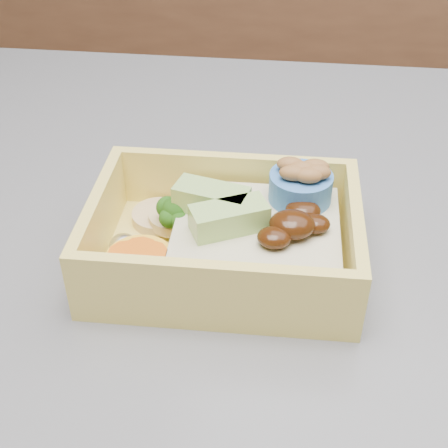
# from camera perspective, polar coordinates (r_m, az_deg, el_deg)

# --- Properties ---
(bento_box) EXTENTS (0.18, 0.13, 0.07)m
(bento_box) POSITION_cam_1_polar(r_m,az_deg,el_deg) (0.42, 0.81, -1.15)
(bento_box) COLOR #F1D763
(bento_box) RESTS_ON island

